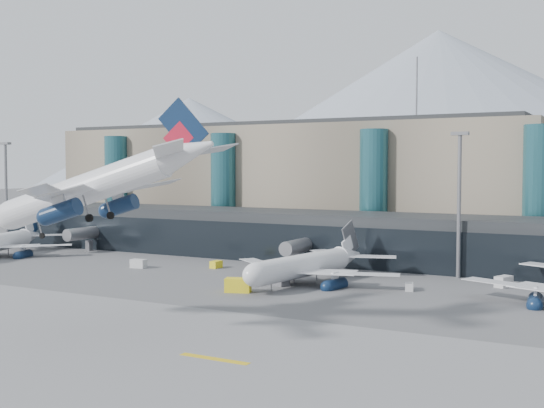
# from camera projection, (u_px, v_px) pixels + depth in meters

# --- Properties ---
(ground) EXTENTS (900.00, 900.00, 0.00)m
(ground) POSITION_uv_depth(u_px,v_px,m) (150.00, 312.00, 91.50)
(ground) COLOR #515154
(ground) RESTS_ON ground
(runway_strip) EXTENTS (400.00, 40.00, 0.04)m
(runway_strip) POSITION_uv_depth(u_px,v_px,m) (68.00, 336.00, 78.29)
(runway_strip) COLOR slate
(runway_strip) RESTS_ON ground
(runway_markings) EXTENTS (128.00, 1.00, 0.02)m
(runway_markings) POSITION_uv_depth(u_px,v_px,m) (68.00, 336.00, 78.29)
(runway_markings) COLOR gold
(runway_markings) RESTS_ON ground
(concourse) EXTENTS (170.00, 27.00, 10.00)m
(concourse) POSITION_uv_depth(u_px,v_px,m) (324.00, 237.00, 142.07)
(concourse) COLOR black
(concourse) RESTS_ON ground
(terminal_main) EXTENTS (130.00, 30.00, 31.00)m
(terminal_main) POSITION_uv_depth(u_px,v_px,m) (287.00, 182.00, 181.69)
(terminal_main) COLOR gray
(terminal_main) RESTS_ON ground
(teal_towers) EXTENTS (116.40, 19.40, 46.00)m
(teal_towers) POSITION_uv_depth(u_px,v_px,m) (294.00, 190.00, 162.97)
(teal_towers) COLOR #225760
(teal_towers) RESTS_ON ground
(lightmast_left) EXTENTS (3.00, 1.20, 25.60)m
(lightmast_left) POSITION_uv_depth(u_px,v_px,m) (6.00, 188.00, 168.03)
(lightmast_left) COLOR slate
(lightmast_left) RESTS_ON ground
(lightmast_mid) EXTENTS (3.00, 1.20, 25.60)m
(lightmast_mid) POSITION_uv_depth(u_px,v_px,m) (459.00, 196.00, 118.86)
(lightmast_mid) COLOR slate
(lightmast_mid) RESTS_ON ground
(hero_jet) EXTENTS (31.90, 31.72, 10.33)m
(hero_jet) POSITION_uv_depth(u_px,v_px,m) (106.00, 177.00, 79.15)
(hero_jet) COLOR silver
(hero_jet) RESTS_ON ground
(jet_parked_left) EXTENTS (31.72, 33.49, 10.75)m
(jet_parked_left) POSITION_uv_depth(u_px,v_px,m) (5.00, 237.00, 150.77)
(jet_parked_left) COLOR silver
(jet_parked_left) RESTS_ON ground
(jet_parked_mid) EXTENTS (33.64, 34.02, 10.99)m
(jet_parked_mid) POSITION_uv_depth(u_px,v_px,m) (313.00, 257.00, 115.42)
(jet_parked_mid) COLOR silver
(jet_parked_mid) RESTS_ON ground
(veh_a) EXTENTS (3.11, 1.94, 1.67)m
(veh_a) POSITION_uv_depth(u_px,v_px,m) (139.00, 264.00, 131.50)
(veh_a) COLOR beige
(veh_a) RESTS_ON ground
(veh_b) EXTENTS (1.62, 2.48, 1.38)m
(veh_b) POSITION_uv_depth(u_px,v_px,m) (216.00, 264.00, 131.37)
(veh_b) COLOR yellow
(veh_b) RESTS_ON ground
(veh_c) EXTENTS (3.75, 3.15, 1.84)m
(veh_c) POSITION_uv_depth(u_px,v_px,m) (280.00, 280.00, 112.11)
(veh_c) COLOR #535359
(veh_c) RESTS_ON ground
(veh_d) EXTENTS (2.73, 3.55, 1.80)m
(veh_d) POSITION_uv_depth(u_px,v_px,m) (504.00, 282.00, 110.40)
(veh_d) COLOR beige
(veh_d) RESTS_ON ground
(veh_g) EXTENTS (1.79, 2.39, 1.24)m
(veh_g) POSITION_uv_depth(u_px,v_px,m) (409.00, 287.00, 107.12)
(veh_g) COLOR beige
(veh_g) RESTS_ON ground
(veh_h) EXTENTS (4.41, 3.26, 2.18)m
(veh_h) POSITION_uv_depth(u_px,v_px,m) (238.00, 285.00, 105.90)
(veh_h) COLOR yellow
(veh_h) RESTS_ON ground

